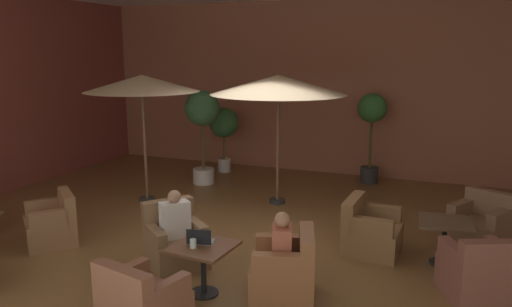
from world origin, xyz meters
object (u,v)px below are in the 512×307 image
Objects in this scene: armchair_front_left_north at (285,272)px; armchair_front_left_east at (175,243)px; patron_with_friend at (175,217)px; armchair_front_right_north at (481,226)px; armchair_front_right_east at (370,232)px; potted_tree_left_corner at (202,118)px; potted_tree_mid_left at (372,120)px; cafe_table_front_left at (203,256)px; iced_drink_cup at (193,243)px; patron_by_window at (282,241)px; cafe_table_front_right at (445,230)px; open_laptop at (200,239)px; armchair_front_right_south at (478,274)px; armchair_mid_center_east at (52,225)px; patio_umbrella_center_beige at (278,85)px; armchair_front_left_south at (142,305)px; potted_tree_mid_right at (224,126)px; patio_umbrella_tall_red at (142,84)px.

armchair_front_left_east reaches higher than armchair_front_left_north.
armchair_front_left_north is at bearing -9.94° from patron_with_friend.
armchair_front_right_east is (-1.54, -0.85, -0.02)m from armchair_front_right_north.
potted_tree_left_corner is 1.03× the size of potted_tree_mid_left.
iced_drink_cup is at bearing -125.97° from cafe_table_front_left.
patron_by_window is at bearing -90.95° from potted_tree_mid_left.
cafe_table_front_right is 3.44m from open_laptop.
iced_drink_cup is at bearing -158.30° from patron_by_window.
cafe_table_front_left is at bearing 54.03° from iced_drink_cup.
armchair_front_right_south reaches higher than armchair_front_right_north.
armchair_mid_center_east is at bearing 179.87° from patron_with_friend.
patio_umbrella_center_beige is at bearing 52.03° from armchair_mid_center_east.
cafe_table_front_right is 5.89m from potted_tree_left_corner.
open_laptop is at bearing -161.59° from armchair_front_right_south.
armchair_front_left_south is 5.27m from patio_umbrella_center_beige.
potted_tree_left_corner reaches higher than potted_tree_mid_right.
armchair_front_left_north is 6.60m from potted_tree_mid_right.
cafe_table_front_left is 1.01m from armchair_front_left_north.
cafe_table_front_left is 4.31m from patio_umbrella_center_beige.
patio_umbrella_tall_red is at bearing 133.35° from open_laptop.
patio_umbrella_center_beige is at bearing 96.08° from cafe_table_front_left.
open_laptop is at bearing -100.06° from potted_tree_mid_left.
armchair_front_right_north is 0.41× the size of patio_umbrella_tall_red.
patron_by_window is at bearing -159.67° from armchair_front_right_south.
armchair_front_right_south is at bearing -92.86° from armchair_front_right_north.
patio_umbrella_center_beige reaches higher than armchair_front_right_east.
armchair_front_left_north is 0.36× the size of patio_umbrella_center_beige.
patron_by_window is (1.33, -3.60, -1.59)m from patio_umbrella_center_beige.
iced_drink_cup is (2.90, -0.71, 0.39)m from armchair_mid_center_east.
cafe_table_front_right is 2.16× the size of open_laptop.
armchair_front_left_north is 0.95× the size of armchair_front_right_south.
armchair_front_right_north is 1.59× the size of patron_by_window.
potted_tree_left_corner is (0.40, 1.66, -0.83)m from patio_umbrella_tall_red.
armchair_front_left_south is 1.11m from open_laptop.
patio_umbrella_center_beige is (-2.09, 1.79, 2.01)m from armchair_front_right_east.
potted_tree_left_corner is (-5.60, 3.56, 1.17)m from armchair_front_right_south.
patron_by_window is (1.70, -0.34, 0.41)m from armchair_front_left_east.
potted_tree_mid_right is (0.47, 5.26, 0.85)m from armchair_mid_center_east.
potted_tree_left_corner is 19.15× the size of iced_drink_cup.
potted_tree_mid_left is at bearing 89.05° from patron_by_window.
potted_tree_left_corner is (-2.47, 4.68, 1.00)m from cafe_table_front_left.
potted_tree_mid_left reaches higher than iced_drink_cup.
armchair_front_right_east is at bearing -31.80° from potted_tree_left_corner.
open_laptop is at bearing -10.86° from armchair_mid_center_east.
patron_with_friend is (-1.70, 0.30, 0.39)m from armchair_front_left_north.
iced_drink_cup is (2.44, -5.97, -0.45)m from potted_tree_mid_right.
armchair_front_left_south is 5.20m from patio_umbrella_tall_red.
armchair_front_right_north reaches higher than armchair_front_right_east.
armchair_front_right_south is (1.45, -0.99, 0.02)m from armchair_front_right_east.
armchair_front_right_north is 4.51m from iced_drink_cup.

